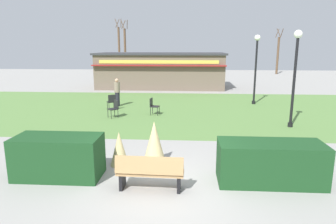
{
  "coord_description": "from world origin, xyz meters",
  "views": [
    {
      "loc": [
        0.56,
        -7.28,
        3.59
      ],
      "look_at": [
        -0.14,
        3.53,
        1.22
      ],
      "focal_mm": 32.3,
      "sensor_mm": 36.0,
      "label": 1
    }
  ],
  "objects_px": {
    "lamppost_far": "(256,61)",
    "trash_bin": "(65,152)",
    "parked_car_center_slot": "(182,72)",
    "tree_center_bg": "(119,49)",
    "food_kiosk": "(161,70)",
    "parked_car_west_slot": "(140,72)",
    "cafe_chair_center": "(114,107)",
    "tree_right_bg": "(125,51)",
    "lamppost_mid": "(295,67)",
    "tree_left_bg": "(278,54)",
    "cafe_chair_west": "(153,105)",
    "park_bench": "(150,172)",
    "person_strolling": "(117,92)",
    "cafe_chair_east": "(112,101)"
  },
  "relations": [
    {
      "from": "lamppost_far",
      "to": "trash_bin",
      "type": "distance_m",
      "value": 13.41
    },
    {
      "from": "lamppost_mid",
      "to": "trash_bin",
      "type": "distance_m",
      "value": 10.06
    },
    {
      "from": "food_kiosk",
      "to": "tree_right_bg",
      "type": "relative_size",
      "value": 1.63
    },
    {
      "from": "food_kiosk",
      "to": "cafe_chair_west",
      "type": "height_order",
      "value": "food_kiosk"
    },
    {
      "from": "lamppost_far",
      "to": "cafe_chair_center",
      "type": "bearing_deg",
      "value": -151.99
    },
    {
      "from": "lamppost_mid",
      "to": "tree_left_bg",
      "type": "xyz_separation_m",
      "value": [
        7.02,
        27.24,
        -0.14
      ]
    },
    {
      "from": "trash_bin",
      "to": "tree_right_bg",
      "type": "distance_m",
      "value": 30.38
    },
    {
      "from": "food_kiosk",
      "to": "person_strolling",
      "type": "relative_size",
      "value": 6.55
    },
    {
      "from": "park_bench",
      "to": "parked_car_west_slot",
      "type": "distance_m",
      "value": 28.63
    },
    {
      "from": "cafe_chair_center",
      "to": "person_strolling",
      "type": "relative_size",
      "value": 0.53
    },
    {
      "from": "person_strolling",
      "to": "lamppost_mid",
      "type": "bearing_deg",
      "value": 10.01
    },
    {
      "from": "food_kiosk",
      "to": "parked_car_west_slot",
      "type": "relative_size",
      "value": 2.63
    },
    {
      "from": "park_bench",
      "to": "lamppost_mid",
      "type": "height_order",
      "value": "lamppost_mid"
    },
    {
      "from": "cafe_chair_center",
      "to": "parked_car_center_slot",
      "type": "bearing_deg",
      "value": 81.39
    },
    {
      "from": "food_kiosk",
      "to": "tree_left_bg",
      "type": "distance_m",
      "value": 19.97
    },
    {
      "from": "parked_car_west_slot",
      "to": "tree_center_bg",
      "type": "distance_m",
      "value": 7.09
    },
    {
      "from": "tree_right_bg",
      "to": "tree_center_bg",
      "type": "distance_m",
      "value": 2.61
    },
    {
      "from": "food_kiosk",
      "to": "parked_car_center_slot",
      "type": "relative_size",
      "value": 2.57
    },
    {
      "from": "cafe_chair_west",
      "to": "parked_car_west_slot",
      "type": "height_order",
      "value": "parked_car_west_slot"
    },
    {
      "from": "cafe_chair_west",
      "to": "parked_car_center_slot",
      "type": "distance_m",
      "value": 19.62
    },
    {
      "from": "person_strolling",
      "to": "tree_right_bg",
      "type": "xyz_separation_m",
      "value": [
        -3.69,
        20.64,
        2.17
      ]
    },
    {
      "from": "trash_bin",
      "to": "tree_center_bg",
      "type": "bearing_deg",
      "value": 99.64
    },
    {
      "from": "lamppost_far",
      "to": "parked_car_center_slot",
      "type": "height_order",
      "value": "lamppost_far"
    },
    {
      "from": "tree_left_bg",
      "to": "tree_right_bg",
      "type": "distance_m",
      "value": 19.78
    },
    {
      "from": "lamppost_far",
      "to": "lamppost_mid",
      "type": "bearing_deg",
      "value": -85.04
    },
    {
      "from": "lamppost_far",
      "to": "cafe_chair_west",
      "type": "distance_m",
      "value": 7.25
    },
    {
      "from": "food_kiosk",
      "to": "person_strolling",
      "type": "distance_m",
      "value": 9.01
    },
    {
      "from": "cafe_chair_west",
      "to": "cafe_chair_center",
      "type": "distance_m",
      "value": 2.07
    },
    {
      "from": "cafe_chair_east",
      "to": "trash_bin",
      "type": "bearing_deg",
      "value": -85.85
    },
    {
      "from": "person_strolling",
      "to": "parked_car_west_slot",
      "type": "relative_size",
      "value": 0.4
    },
    {
      "from": "park_bench",
      "to": "food_kiosk",
      "type": "distance_m",
      "value": 19.73
    },
    {
      "from": "lamppost_mid",
      "to": "cafe_chair_west",
      "type": "height_order",
      "value": "lamppost_mid"
    },
    {
      "from": "cafe_chair_center",
      "to": "parked_car_west_slot",
      "type": "height_order",
      "value": "parked_car_west_slot"
    },
    {
      "from": "lamppost_far",
      "to": "parked_car_center_slot",
      "type": "relative_size",
      "value": 0.99
    },
    {
      "from": "park_bench",
      "to": "tree_left_bg",
      "type": "relative_size",
      "value": 0.3
    },
    {
      "from": "lamppost_far",
      "to": "parked_car_west_slot",
      "type": "xyz_separation_m",
      "value": [
        -9.82,
        16.14,
        -2.04
      ]
    },
    {
      "from": "food_kiosk",
      "to": "cafe_chair_center",
      "type": "xyz_separation_m",
      "value": [
        -1.36,
        -11.77,
        -1.0
      ]
    },
    {
      "from": "lamppost_far",
      "to": "tree_left_bg",
      "type": "relative_size",
      "value": 0.74
    },
    {
      "from": "cafe_chair_west",
      "to": "food_kiosk",
      "type": "bearing_deg",
      "value": 92.87
    },
    {
      "from": "parked_car_center_slot",
      "to": "lamppost_mid",
      "type": "bearing_deg",
      "value": -76.21
    },
    {
      "from": "trash_bin",
      "to": "cafe_chair_east",
      "type": "bearing_deg",
      "value": 94.15
    },
    {
      "from": "park_bench",
      "to": "tree_right_bg",
      "type": "xyz_separation_m",
      "value": [
        -7.03,
        31.5,
        2.55
      ]
    },
    {
      "from": "parked_car_center_slot",
      "to": "tree_center_bg",
      "type": "relative_size",
      "value": 0.6
    },
    {
      "from": "trash_bin",
      "to": "parked_car_west_slot",
      "type": "bearing_deg",
      "value": 94.02
    },
    {
      "from": "parked_car_center_slot",
      "to": "tree_center_bg",
      "type": "distance_m",
      "value": 10.52
    },
    {
      "from": "parked_car_west_slot",
      "to": "cafe_chair_center",
      "type": "bearing_deg",
      "value": -84.7
    },
    {
      "from": "trash_bin",
      "to": "tree_center_bg",
      "type": "relative_size",
      "value": 0.11
    },
    {
      "from": "cafe_chair_east",
      "to": "person_strolling",
      "type": "relative_size",
      "value": 0.53
    },
    {
      "from": "food_kiosk",
      "to": "cafe_chair_west",
      "type": "relative_size",
      "value": 12.43
    },
    {
      "from": "lamppost_far",
      "to": "trash_bin",
      "type": "relative_size",
      "value": 5.31
    }
  ]
}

